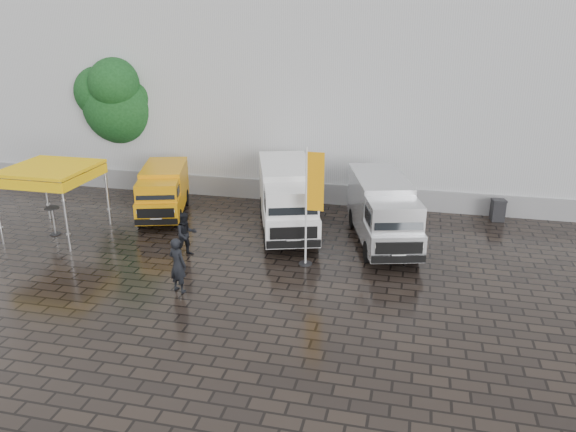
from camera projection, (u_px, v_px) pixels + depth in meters
name	position (u px, v px, depth m)	size (l,w,h in m)	color
ground	(296.00, 272.00, 20.08)	(120.00, 120.00, 0.00)	black
exhibition_hall	(390.00, 65.00, 32.28)	(44.00, 16.00, 12.00)	silver
hall_plinth	(373.00, 197.00, 26.76)	(44.00, 0.15, 1.00)	gray
van_yellow	(163.00, 192.00, 25.46)	(1.81, 4.71, 2.17)	orange
van_white	(287.00, 199.00, 23.64)	(2.08, 6.25, 2.71)	white
van_silver	(383.00, 212.00, 22.30)	(1.97, 5.90, 2.56)	silver
canopy_tent	(50.00, 171.00, 22.65)	(3.22, 3.22, 2.93)	silver
flagpole	(311.00, 202.00, 19.88)	(0.88, 0.50, 4.42)	black
tree	(121.00, 101.00, 29.04)	(3.92, 4.01, 7.03)	black
cocktail_table	(54.00, 221.00, 23.37)	(0.60, 0.60, 1.18)	black
wheelie_bin	(498.00, 210.00, 25.00)	(0.59, 0.59, 0.97)	black
person_front	(178.00, 265.00, 18.40)	(0.69, 0.45, 1.90)	black
person_tent	(186.00, 234.00, 21.21)	(0.83, 0.65, 1.72)	black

